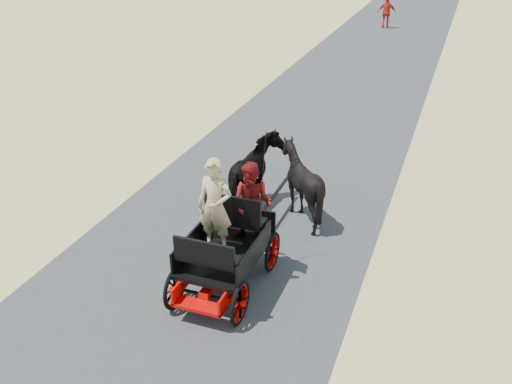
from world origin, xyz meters
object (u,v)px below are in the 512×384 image
(horse_left, at_px, (255,176))
(horse_right, at_px, (301,183))
(pedestrian, at_px, (387,12))
(carriage, at_px, (226,269))

(horse_left, height_order, horse_right, horse_right)
(horse_right, bearing_deg, pedestrian, -85.87)
(carriage, height_order, horse_left, horse_left)
(carriage, bearing_deg, horse_right, 79.61)
(carriage, relative_size, horse_left, 1.20)
(carriage, bearing_deg, pedestrian, 92.43)
(horse_right, height_order, pedestrian, pedestrian)
(horse_left, relative_size, pedestrian, 1.16)
(horse_left, bearing_deg, carriage, 100.39)
(horse_left, bearing_deg, pedestrian, -88.64)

